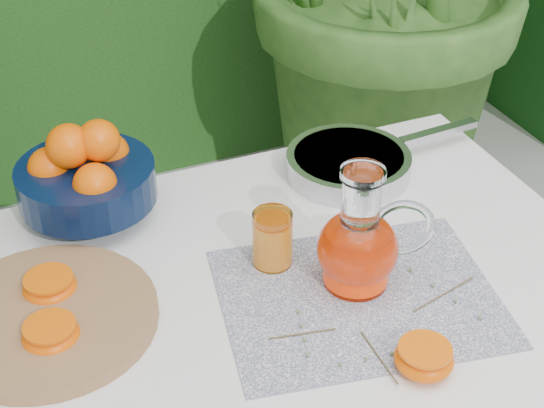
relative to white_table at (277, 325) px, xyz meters
name	(u,v)px	position (x,y,z in m)	size (l,w,h in m)	color
white_table	(277,325)	(0.00, 0.00, 0.00)	(1.00, 0.70, 0.75)	white
placemat	(359,297)	(0.10, -0.07, 0.08)	(0.39, 0.30, 0.00)	#0C1746
cutting_board	(48,317)	(-0.32, 0.05, 0.09)	(0.30, 0.30, 0.02)	olive
fruit_bowl	(85,174)	(-0.21, 0.28, 0.16)	(0.24, 0.24, 0.17)	black
juice_pitcher	(359,245)	(0.11, -0.04, 0.15)	(0.18, 0.15, 0.19)	white
juice_tumbler	(272,240)	(0.01, 0.05, 0.13)	(0.07, 0.07, 0.09)	white
saute_pan	(350,163)	(0.23, 0.23, 0.10)	(0.39, 0.23, 0.04)	#B7B7BC
orange_halves	(169,326)	(-0.18, -0.04, 0.10)	(0.54, 0.43, 0.04)	#FF6202
thyme_sprigs	(380,326)	(0.09, -0.14, 0.09)	(0.33, 0.19, 0.01)	brown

